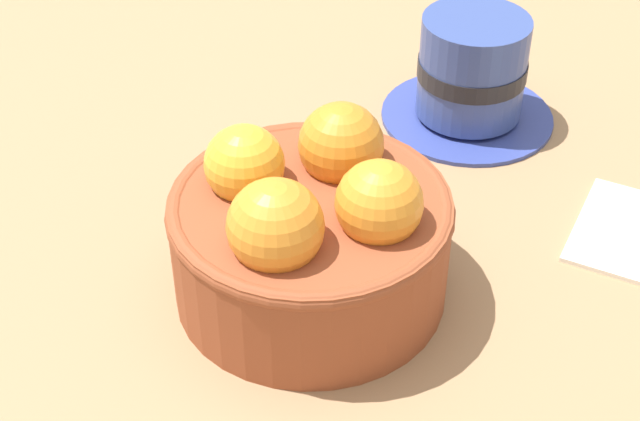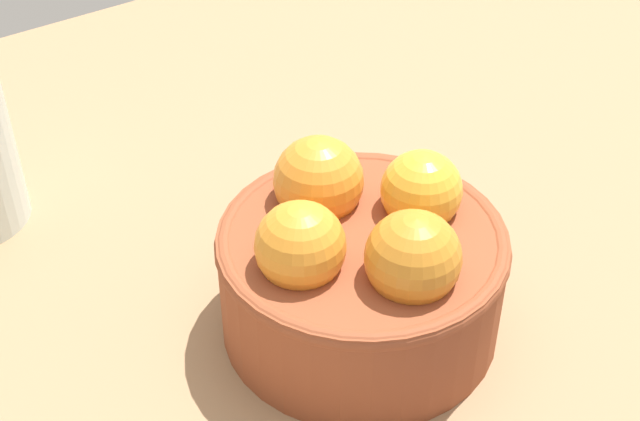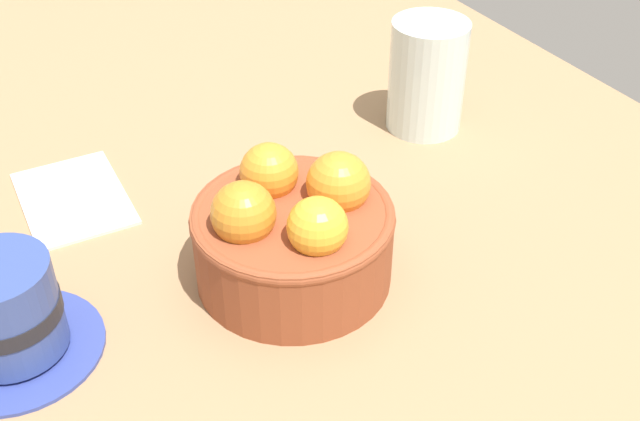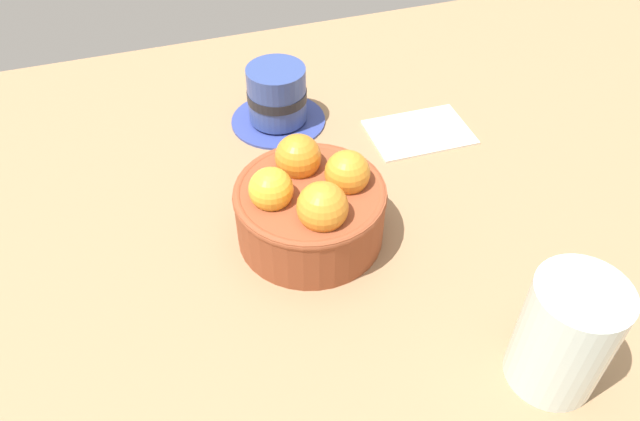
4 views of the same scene
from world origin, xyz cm
name	(u,v)px [view 1 (image 1 of 4)]	position (x,y,z in cm)	size (l,w,h in cm)	color
ground_plane	(311,319)	(0.00, 0.00, -2.30)	(159.30, 87.27, 4.60)	#997551
terracotta_bowl	(311,231)	(0.02, -0.02, 4.20)	(14.89, 14.89, 9.68)	brown
coffee_cup	(471,75)	(2.18, 20.06, 3.40)	(11.74, 11.74, 7.48)	#334292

